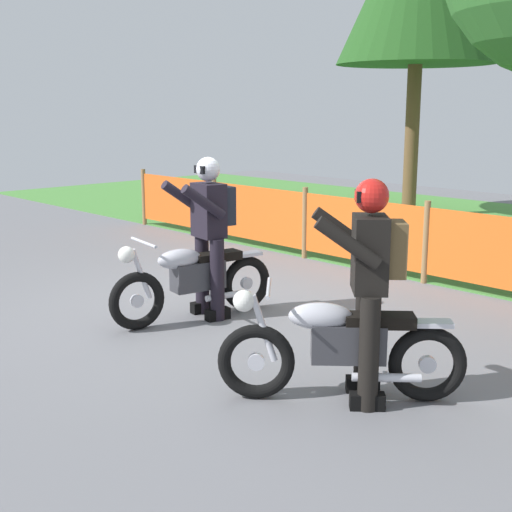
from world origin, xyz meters
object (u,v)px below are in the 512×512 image
(motorcycle_trailing, at_px, (340,346))
(rider_trailing, at_px, (370,279))
(motorcycle_lead, at_px, (193,279))
(rider_lead, at_px, (210,228))

(motorcycle_trailing, relative_size, rider_trailing, 0.84)
(motorcycle_lead, xyz_separation_m, motorcycle_trailing, (2.38, -0.48, -0.00))
(motorcycle_lead, xyz_separation_m, rider_trailing, (2.52, -0.34, 0.52))
(rider_lead, bearing_deg, motorcycle_lead, 0.51)
(motorcycle_lead, height_order, motorcycle_trailing, motorcycle_lead)
(motorcycle_trailing, bearing_deg, rider_trailing, -179.49)
(rider_lead, bearing_deg, rider_trailing, 87.80)
(motorcycle_trailing, xyz_separation_m, rider_lead, (-2.34, 0.69, 0.52))
(motorcycle_lead, distance_m, rider_trailing, 2.60)
(motorcycle_lead, relative_size, motorcycle_trailing, 1.32)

